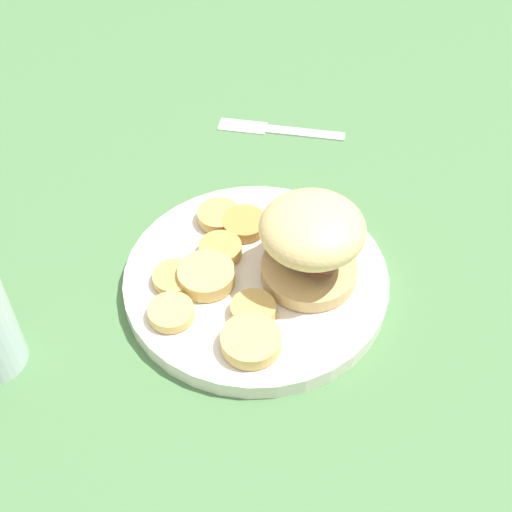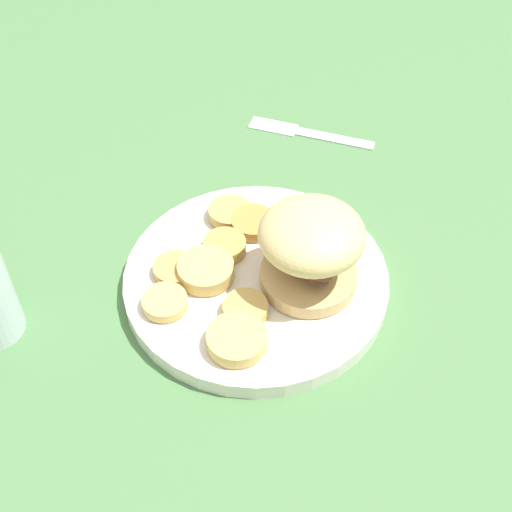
# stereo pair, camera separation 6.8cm
# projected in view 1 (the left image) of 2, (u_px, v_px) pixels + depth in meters

# --- Properties ---
(ground_plane) EXTENTS (4.00, 4.00, 0.00)m
(ground_plane) POSITION_uv_depth(u_px,v_px,m) (256.00, 286.00, 0.71)
(ground_plane) COLOR #4C7A47
(dinner_plate) EXTENTS (0.26, 0.26, 0.02)m
(dinner_plate) POSITION_uv_depth(u_px,v_px,m) (256.00, 279.00, 0.70)
(dinner_plate) COLOR white
(dinner_plate) RESTS_ON ground_plane
(sandwich) EXTENTS (0.10, 0.10, 0.09)m
(sandwich) POSITION_uv_depth(u_px,v_px,m) (311.00, 239.00, 0.66)
(sandwich) COLOR tan
(sandwich) RESTS_ON dinner_plate
(potato_round_0) EXTENTS (0.06, 0.06, 0.02)m
(potato_round_0) POSITION_uv_depth(u_px,v_px,m) (206.00, 276.00, 0.68)
(potato_round_0) COLOR #DBB766
(potato_round_0) RESTS_ON dinner_plate
(potato_round_1) EXTENTS (0.05, 0.05, 0.01)m
(potato_round_1) POSITION_uv_depth(u_px,v_px,m) (219.00, 216.00, 0.74)
(potato_round_1) COLOR tan
(potato_round_1) RESTS_ON dinner_plate
(potato_round_2) EXTENTS (0.04, 0.04, 0.01)m
(potato_round_2) POSITION_uv_depth(u_px,v_px,m) (250.00, 309.00, 0.66)
(potato_round_2) COLOR tan
(potato_round_2) RESTS_ON dinner_plate
(potato_round_3) EXTENTS (0.05, 0.05, 0.01)m
(potato_round_3) POSITION_uv_depth(u_px,v_px,m) (250.00, 341.00, 0.63)
(potato_round_3) COLOR #DBB766
(potato_round_3) RESTS_ON dinner_plate
(potato_round_4) EXTENTS (0.05, 0.05, 0.01)m
(potato_round_4) POSITION_uv_depth(u_px,v_px,m) (244.00, 224.00, 0.73)
(potato_round_4) COLOR #BC8942
(potato_round_4) RESTS_ON dinner_plate
(potato_round_5) EXTENTS (0.04, 0.04, 0.01)m
(potato_round_5) POSITION_uv_depth(u_px,v_px,m) (171.00, 312.00, 0.66)
(potato_round_5) COLOR #DBB766
(potato_round_5) RESTS_ON dinner_plate
(potato_round_6) EXTENTS (0.04, 0.04, 0.01)m
(potato_round_6) POSITION_uv_depth(u_px,v_px,m) (220.00, 249.00, 0.71)
(potato_round_6) COLOR tan
(potato_round_6) RESTS_ON dinner_plate
(potato_round_7) EXTENTS (0.04, 0.04, 0.01)m
(potato_round_7) POSITION_uv_depth(u_px,v_px,m) (175.00, 278.00, 0.68)
(potato_round_7) COLOR tan
(potato_round_7) RESTS_ON dinner_plate
(fork) EXTENTS (0.16, 0.04, 0.00)m
(fork) POSITION_uv_depth(u_px,v_px,m) (279.00, 129.00, 0.88)
(fork) COLOR silver
(fork) RESTS_ON ground_plane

